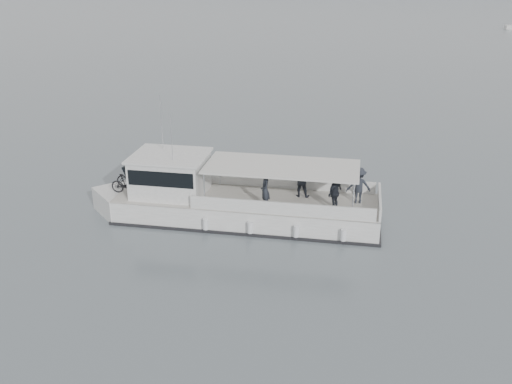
% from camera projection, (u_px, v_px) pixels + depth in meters
% --- Properties ---
extents(ground, '(1400.00, 1400.00, 0.00)m').
position_uv_depth(ground, '(286.00, 205.00, 29.85)').
color(ground, slate).
rests_on(ground, ground).
extents(tour_boat, '(14.48, 6.99, 6.10)m').
position_uv_depth(tour_boat, '(222.00, 200.00, 27.98)').
color(tour_boat, white).
rests_on(tour_boat, ground).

